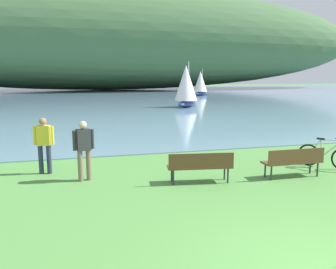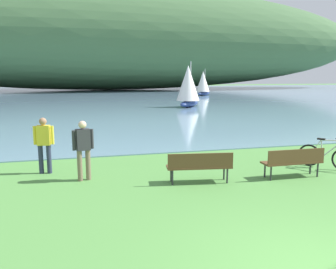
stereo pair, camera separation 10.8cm
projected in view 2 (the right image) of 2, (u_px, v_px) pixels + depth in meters
bay_water at (101, 95)px, 51.60m from camera, size 180.00×80.00×0.04m
distant_hillside at (109, 38)px, 68.71m from camera, size 112.96×28.00×20.21m
park_bench_near_camera at (293, 160)px, 10.13m from camera, size 1.80×0.49×0.88m
park_bench_further_along at (200, 165)px, 9.62m from camera, size 1.85×0.73×0.88m
bicycle_leaning_near_bench at (326, 156)px, 11.18m from camera, size 1.10×1.46×1.01m
person_at_shoreline at (44, 142)px, 10.52m from camera, size 0.60×0.28×1.71m
person_on_the_grass at (83, 147)px, 9.81m from camera, size 0.59×0.31×1.71m
sailboat_nearest_to_shore at (188, 86)px, 31.89m from camera, size 3.22×3.41×4.16m
sailboat_mid_bay at (203, 83)px, 50.14m from camera, size 3.09×2.97×3.80m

